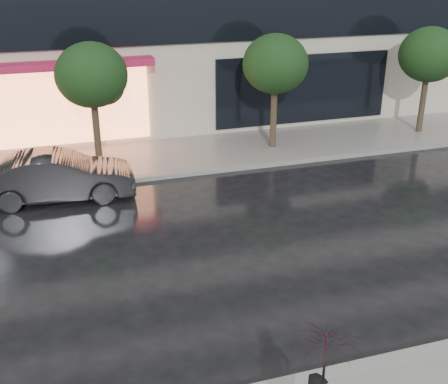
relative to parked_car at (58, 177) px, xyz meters
name	(u,v)px	position (x,y,z in m)	size (l,w,h in m)	color
ground	(325,337)	(4.31, -7.79, -0.68)	(120.00, 120.00, 0.00)	black
sidewalk_far	(188,154)	(4.31, 2.46, -0.62)	(60.00, 3.50, 0.12)	slate
curb_near	(353,369)	(4.31, -8.79, -0.61)	(60.00, 0.25, 0.14)	gray
curb_far	(202,172)	(4.31, 0.71, -0.61)	(60.00, 0.25, 0.14)	gray
tree_mid_west	(94,77)	(1.37, 2.24, 2.24)	(2.20, 2.20, 3.99)	#33261C
tree_mid_east	(277,66)	(7.37, 2.24, 2.24)	(2.20, 2.20, 3.99)	#33261C
tree_far_east	(430,57)	(13.37, 2.24, 2.24)	(2.20, 2.20, 3.99)	#33261C
parked_car	(58,177)	(0.00, 0.00, 0.00)	(1.45, 4.16, 1.37)	black
pedestrian_with_umbrella	(322,380)	(2.85, -10.35, 0.88)	(1.09, 1.10, 2.16)	black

